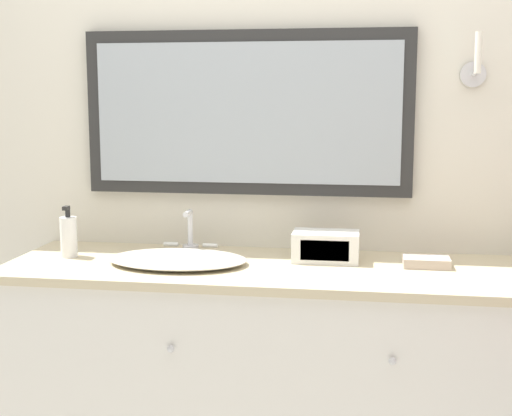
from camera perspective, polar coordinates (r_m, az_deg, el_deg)
The scene contains 6 objects.
wall_back at distance 2.72m, azimuth 3.38°, elevation 5.26°, with size 8.00×0.18×2.55m.
vanity_counter at distance 2.60m, azimuth 2.61°, elevation -14.00°, with size 1.98×0.59×0.87m.
sink_basin at distance 2.51m, azimuth -6.24°, elevation -4.02°, with size 0.49×0.38×0.17m.
soap_bottle at distance 2.68m, azimuth -14.76°, elevation -2.18°, with size 0.06×0.06×0.19m.
appliance_box at distance 2.54m, azimuth 5.61°, elevation -3.08°, with size 0.23×0.15×0.10m.
hand_towel_near_sink at distance 2.52m, azimuth 13.47°, elevation -4.21°, with size 0.16×0.11×0.03m.
Camera 1 is at (0.26, -2.07, 1.45)m, focal length 50.00 mm.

